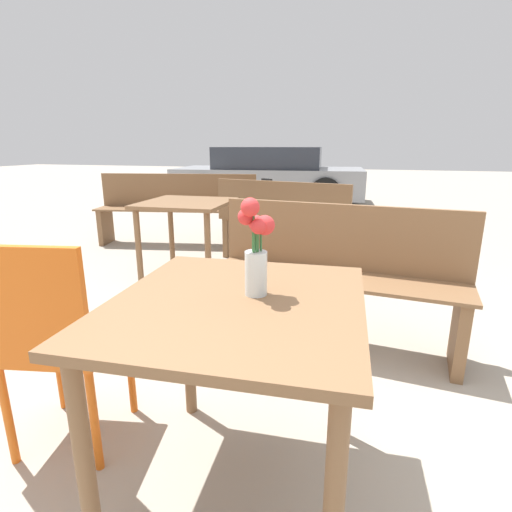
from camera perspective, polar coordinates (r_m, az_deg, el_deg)
The scene contains 10 objects.
ground_plane at distance 1.66m, azimuth -2.35°, elevation -30.00°, with size 40.00×40.00×0.00m, color #A39989.
table_front at distance 1.30m, azimuth -2.65°, elevation -10.65°, with size 0.82×0.89×0.72m.
flower_vase at distance 1.25m, azimuth 0.07°, elevation 0.75°, with size 0.11×0.12×0.32m.
cafe_chair at distance 1.70m, azimuth -26.94°, elevation -10.08°, with size 0.47×0.47×0.87m.
bench_near at distance 2.43m, azimuth 11.48°, elevation -2.27°, with size 1.52×0.51×0.85m.
bench_middle at distance 5.01m, azimuth -11.18°, elevation 7.11°, with size 1.96×0.71×0.85m.
bench_far at distance 4.05m, azimuth 3.94°, elevation 5.05°, with size 1.45×0.64×0.85m.
table_back at distance 3.55m, azimuth -9.89°, elevation 5.77°, with size 0.76×0.77×0.72m.
bicycle at distance 5.26m, azimuth 2.71°, elevation 6.35°, with size 1.30×1.01×0.76m.
parked_car at distance 8.65m, azimuth 1.87°, elevation 11.37°, with size 4.03×2.02×1.15m.
Camera 1 is at (0.38, -1.10, 1.19)m, focal length 28.00 mm.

